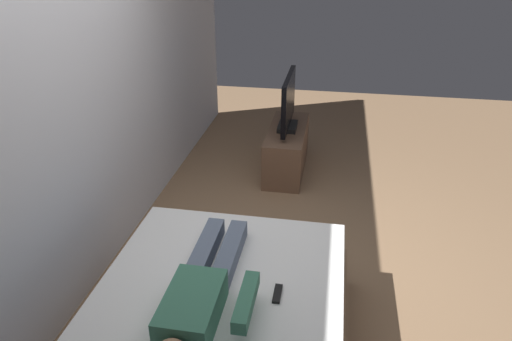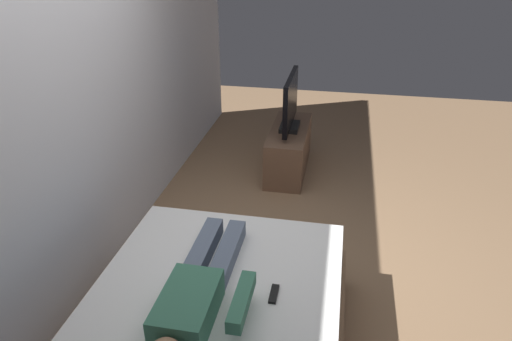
{
  "view_description": "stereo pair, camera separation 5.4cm",
  "coord_description": "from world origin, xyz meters",
  "px_view_note": "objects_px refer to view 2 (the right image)",
  "views": [
    {
      "loc": [
        -2.78,
        -0.36,
        2.39
      ],
      "look_at": [
        0.51,
        0.22,
        0.69
      ],
      "focal_mm": 32.53,
      "sensor_mm": 36.0,
      "label": 1
    },
    {
      "loc": [
        -2.77,
        -0.41,
        2.39
      ],
      "look_at": [
        0.51,
        0.22,
        0.69
      ],
      "focal_mm": 32.53,
      "sensor_mm": 36.0,
      "label": 2
    }
  ],
  "objects_px": {
    "remote": "(274,294)",
    "tv_stand": "(289,150)",
    "person": "(198,293)",
    "tv": "(290,104)"
  },
  "relations": [
    {
      "from": "remote",
      "to": "tv_stand",
      "type": "bearing_deg",
      "value": 5.26
    },
    {
      "from": "person",
      "to": "tv",
      "type": "xyz_separation_m",
      "value": [
        2.82,
        -0.16,
        0.16
      ]
    },
    {
      "from": "person",
      "to": "remote",
      "type": "height_order",
      "value": "person"
    },
    {
      "from": "remote",
      "to": "tv",
      "type": "distance_m",
      "value": 2.69
    },
    {
      "from": "tv",
      "to": "person",
      "type": "bearing_deg",
      "value": 176.78
    },
    {
      "from": "person",
      "to": "tv",
      "type": "relative_size",
      "value": 1.43
    },
    {
      "from": "person",
      "to": "remote",
      "type": "distance_m",
      "value": 0.44
    },
    {
      "from": "remote",
      "to": "tv_stand",
      "type": "height_order",
      "value": "remote"
    },
    {
      "from": "person",
      "to": "remote",
      "type": "xyz_separation_m",
      "value": [
        0.15,
        -0.4,
        -0.07
      ]
    },
    {
      "from": "person",
      "to": "tv",
      "type": "distance_m",
      "value": 2.83
    }
  ]
}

